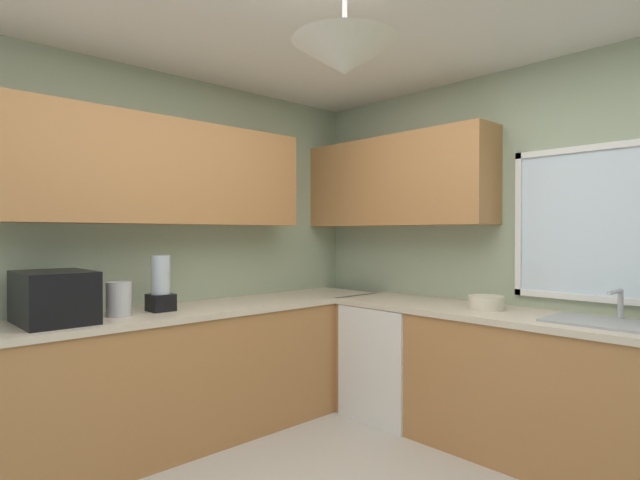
# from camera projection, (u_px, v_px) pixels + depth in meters

# --- Properties ---
(room_shell) EXTENTS (3.98, 3.86, 2.59)m
(room_shell) POSITION_uv_depth(u_px,v_px,m) (354.00, 169.00, 2.67)
(room_shell) COLOR #9EAD8E
(room_shell) RESTS_ON ground_plane
(counter_run_left) EXTENTS (0.65, 3.47, 0.89)m
(counter_run_left) POSITION_uv_depth(u_px,v_px,m) (165.00, 378.00, 3.27)
(counter_run_left) COLOR #AD7542
(counter_run_left) RESTS_ON ground_plane
(counter_run_back) EXTENTS (3.07, 0.65, 0.89)m
(counter_run_back) POSITION_uv_depth(u_px,v_px,m) (552.00, 391.00, 3.00)
(counter_run_back) COLOR #AD7542
(counter_run_back) RESTS_ON ground_plane
(dishwasher) EXTENTS (0.60, 0.60, 0.84)m
(dishwasher) POSITION_uv_depth(u_px,v_px,m) (394.00, 360.00, 3.83)
(dishwasher) COLOR white
(dishwasher) RESTS_ON ground_plane
(microwave) EXTENTS (0.48, 0.36, 0.29)m
(microwave) POSITION_uv_depth(u_px,v_px,m) (54.00, 297.00, 2.81)
(microwave) COLOR black
(microwave) RESTS_ON counter_run_left
(kettle) EXTENTS (0.15, 0.15, 0.21)m
(kettle) POSITION_uv_depth(u_px,v_px,m) (119.00, 299.00, 3.04)
(kettle) COLOR #B7B7BC
(kettle) RESTS_ON counter_run_left
(sink_assembly) EXTENTS (0.65, 0.40, 0.19)m
(sink_assembly) POSITION_uv_depth(u_px,v_px,m) (611.00, 322.00, 2.77)
(sink_assembly) COLOR #9EA0A5
(sink_assembly) RESTS_ON counter_run_back
(bowl) EXTENTS (0.23, 0.23, 0.09)m
(bowl) POSITION_uv_depth(u_px,v_px,m) (486.00, 303.00, 3.30)
(bowl) COLOR beige
(bowl) RESTS_ON counter_run_back
(blender_appliance) EXTENTS (0.15, 0.15, 0.36)m
(blender_appliance) POSITION_uv_depth(u_px,v_px,m) (161.00, 286.00, 3.24)
(blender_appliance) COLOR black
(blender_appliance) RESTS_ON counter_run_left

